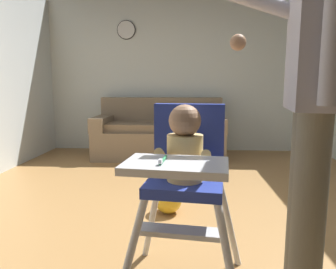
{
  "coord_description": "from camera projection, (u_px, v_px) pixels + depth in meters",
  "views": [
    {
      "loc": [
        0.06,
        -2.21,
        1.02
      ],
      "look_at": [
        -0.04,
        -0.64,
        0.78
      ],
      "focal_mm": 33.25,
      "sensor_mm": 36.0,
      "label": 1
    }
  ],
  "objects": [
    {
      "name": "ground",
      "position": [
        179.0,
        230.0,
        2.34
      ],
      "size": [
        5.92,
        7.24,
        0.1
      ],
      "primitive_type": "cube",
      "color": "#A47643"
    },
    {
      "name": "wall_far",
      "position": [
        184.0,
        72.0,
        4.96
      ],
      "size": [
        5.12,
        0.06,
        2.51
      ],
      "primitive_type": "cube",
      "color": "silver",
      "rests_on": "ground"
    },
    {
      "name": "couch",
      "position": [
        161.0,
        134.0,
        4.61
      ],
      "size": [
        1.87,
        0.86,
        0.86
      ],
      "rotation": [
        0.0,
        0.0,
        -1.57
      ],
      "color": "#7F6B53",
      "rests_on": "ground"
    },
    {
      "name": "high_chair",
      "position": [
        185.0,
        164.0,
        1.49
      ],
      "size": [
        0.67,
        0.78,
        0.95
      ],
      "rotation": [
        0.0,
        0.0,
        -1.69
      ],
      "color": "silver",
      "rests_on": "ground"
    },
    {
      "name": "adult_standing",
      "position": [
        312.0,
        97.0,
        1.31
      ],
      "size": [
        0.51,
        0.56,
        1.72
      ],
      "rotation": [
        0.0,
        0.0,
        2.96
      ],
      "color": "#676455",
      "rests_on": "ground"
    },
    {
      "name": "toy_ball",
      "position": [
        168.0,
        200.0,
        2.53
      ],
      "size": [
        0.22,
        0.22,
        0.22
      ],
      "primitive_type": "sphere",
      "color": "gold",
      "rests_on": "ground"
    },
    {
      "name": "wall_clock",
      "position": [
        126.0,
        30.0,
        4.87
      ],
      "size": [
        0.29,
        0.04,
        0.29
      ],
      "color": "white"
    }
  ]
}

